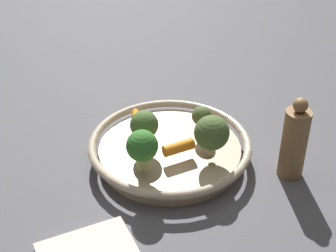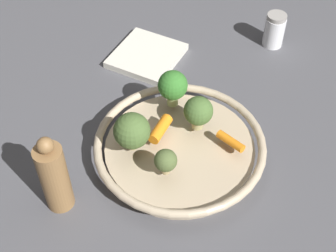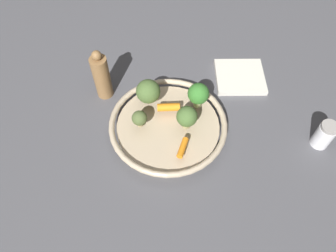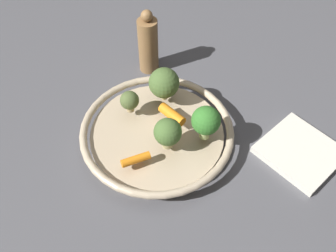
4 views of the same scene
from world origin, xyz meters
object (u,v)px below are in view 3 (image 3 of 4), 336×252
pepper_mill (102,76)px  broccoli_floret_mid (139,118)px  broccoli_floret_small (198,94)px  dish_towel (240,77)px  broccoli_floret_edge (148,92)px  serving_bowl (168,126)px  salt_shaker (324,135)px  baby_carrot_center (170,107)px  baby_carrot_left (183,148)px  broccoli_floret_large (187,117)px

pepper_mill → broccoli_floret_mid: bearing=-50.6°
broccoli_floret_small → dish_towel: bearing=46.0°
broccoli_floret_small → broccoli_floret_edge: bearing=176.8°
serving_bowl → broccoli_floret_mid: broccoli_floret_mid is taller
salt_shaker → pepper_mill: pepper_mill is taller
broccoli_floret_mid → salt_shaker: size_ratio=0.62×
broccoli_floret_mid → broccoli_floret_small: bearing=25.0°
serving_bowl → salt_shaker: bearing=-3.9°
broccoli_floret_edge → pepper_mill: (-0.12, 0.06, -0.01)m
baby_carrot_center → broccoli_floret_edge: size_ratio=0.78×
baby_carrot_left → pepper_mill: pepper_mill is taller
baby_carrot_center → broccoli_floret_small: (0.07, 0.02, 0.03)m
serving_bowl → dish_towel: bearing=43.0°
baby_carrot_center → broccoli_floret_large: broccoli_floret_large is taller
salt_shaker → broccoli_floret_small: bearing=165.3°
baby_carrot_center → baby_carrot_left: (0.03, -0.11, -0.00)m
baby_carrot_left → dish_towel: (0.16, 0.26, -0.04)m
serving_bowl → baby_carrot_left: size_ratio=5.61×
baby_carrot_left → broccoli_floret_edge: size_ratio=0.73×
broccoli_floret_mid → broccoli_floret_large: (0.11, 0.00, 0.01)m
broccoli_floret_edge → salt_shaker: 0.43m
baby_carrot_center → broccoli_floret_small: 0.08m
dish_towel → baby_carrot_left: bearing=-122.0°
broccoli_floret_mid → broccoli_floret_edge: bearing=76.6°
broccoli_floret_small → dish_towel: broccoli_floret_small is taller
pepper_mill → dish_towel: (0.37, 0.06, -0.06)m
serving_bowl → broccoli_floret_small: (0.07, 0.05, 0.06)m
broccoli_floret_edge → dish_towel: bearing=26.7°
broccoli_floret_large → broccoli_floret_small: (0.03, 0.06, 0.01)m
serving_bowl → salt_shaker: (0.37, -0.02, 0.01)m
baby_carrot_center → baby_carrot_left: baby_carrot_center is taller
baby_carrot_center → dish_towel: size_ratio=0.41×
serving_bowl → pepper_mill: size_ratio=1.90×
baby_carrot_center → broccoli_floret_small: size_ratio=0.78×
serving_bowl → salt_shaker: salt_shaker is taller
broccoli_floret_mid → dish_towel: bearing=36.5°
broccoli_floret_mid → pepper_mill: bearing=129.4°
broccoli_floret_mid → pepper_mill: 0.17m
broccoli_floret_large → dish_towel: broccoli_floret_large is taller
broccoli_floret_edge → dish_towel: broccoli_floret_edge is taller
broccoli_floret_small → salt_shaker: broccoli_floret_small is taller
baby_carrot_center → broccoli_floret_large: 0.07m
broccoli_floret_large → broccoli_floret_edge: 0.12m
baby_carrot_left → dish_towel: 0.31m
broccoli_floret_edge → broccoli_floret_large: bearing=-37.1°
pepper_mill → baby_carrot_center: bearing=-24.8°
serving_bowl → broccoli_floret_large: bearing=-13.4°
broccoli_floret_small → salt_shaker: 0.31m
baby_carrot_center → broccoli_floret_large: size_ratio=0.88×
broccoli_floret_mid → broccoli_floret_small: size_ratio=0.66×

